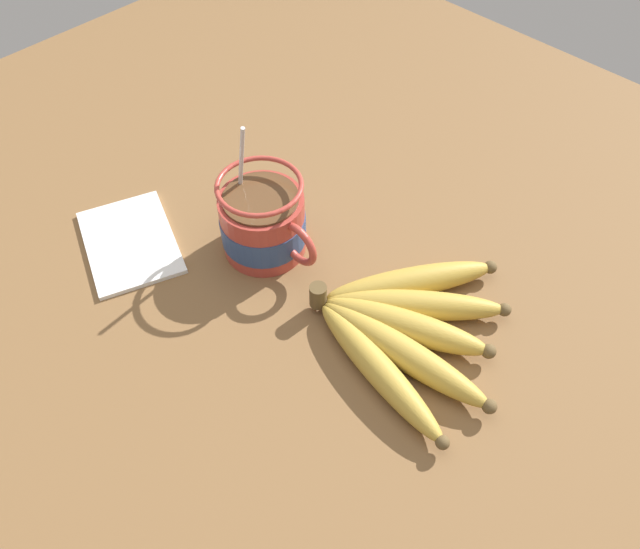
# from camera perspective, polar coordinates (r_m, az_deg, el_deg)

# --- Properties ---
(table) EXTENTS (1.36, 1.36, 0.03)m
(table) POSITION_cam_1_polar(r_m,az_deg,el_deg) (0.77, -3.74, -0.40)
(table) COLOR brown
(table) RESTS_ON ground
(coffee_mug) EXTENTS (0.14, 0.10, 0.17)m
(coffee_mug) POSITION_cam_1_polar(r_m,az_deg,el_deg) (0.76, -5.18, 4.73)
(coffee_mug) COLOR #B23D33
(coffee_mug) RESTS_ON table
(banana_bunch) EXTENTS (0.23, 0.24, 0.04)m
(banana_bunch) POSITION_cam_1_polar(r_m,az_deg,el_deg) (0.70, 7.65, -4.56)
(banana_bunch) COLOR brown
(banana_bunch) RESTS_ON table
(napkin) EXTENTS (0.18, 0.16, 0.01)m
(napkin) POSITION_cam_1_polar(r_m,az_deg,el_deg) (0.82, -16.97, 2.85)
(napkin) COLOR white
(napkin) RESTS_ON table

